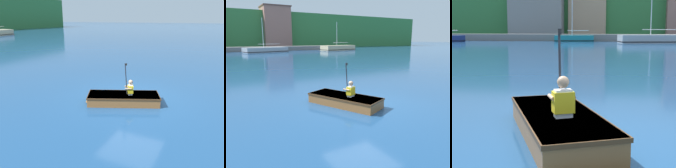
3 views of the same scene
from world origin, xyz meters
The scene contains 3 objects.
ground_plane centered at (0.00, 0.00, 0.00)m, with size 300.00×300.00×0.00m, color navy.
rowboat_foreground centered at (-0.77, 0.14, 0.21)m, with size 2.13×2.97×0.37m.
person_paddler centered at (-0.64, -0.14, 0.64)m, with size 0.43×0.43×1.23m.
Camera 1 is at (-8.16, -3.13, 3.23)m, focal length 35.00 mm.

